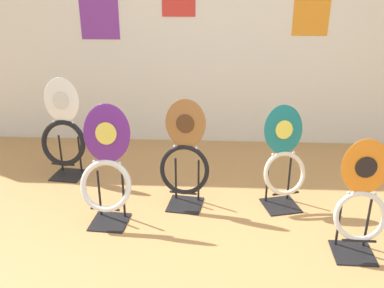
% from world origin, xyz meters
% --- Properties ---
extents(ground_plane, '(14.00, 14.00, 0.00)m').
position_xyz_m(ground_plane, '(0.00, 0.00, 0.00)').
color(ground_plane, '#B7844C').
extents(wall_back, '(8.00, 0.07, 2.60)m').
position_xyz_m(wall_back, '(-0.00, 2.47, 1.30)').
color(wall_back, silver).
rests_on(wall_back, ground_plane).
extents(toilet_seat_display_teal_sax, '(0.39, 0.34, 0.86)m').
position_xyz_m(toilet_seat_display_teal_sax, '(0.50, 1.02, 0.41)').
color(toilet_seat_display_teal_sax, black).
rests_on(toilet_seat_display_teal_sax, ground_plane).
extents(toilet_seat_display_woodgrain, '(0.42, 0.31, 0.92)m').
position_xyz_m(toilet_seat_display_woodgrain, '(-0.30, 0.98, 0.42)').
color(toilet_seat_display_woodgrain, black).
rests_on(toilet_seat_display_woodgrain, ground_plane).
extents(toilet_seat_display_purple_note, '(0.41, 0.32, 0.94)m').
position_xyz_m(toilet_seat_display_purple_note, '(-0.87, 0.71, 0.45)').
color(toilet_seat_display_purple_note, black).
rests_on(toilet_seat_display_purple_note, ground_plane).
extents(toilet_seat_display_white_plain, '(0.45, 0.31, 0.95)m').
position_xyz_m(toilet_seat_display_white_plain, '(-1.46, 1.47, 0.43)').
color(toilet_seat_display_white_plain, black).
rests_on(toilet_seat_display_white_plain, ground_plane).
extents(toilet_seat_display_orange_sun, '(0.36, 0.29, 0.85)m').
position_xyz_m(toilet_seat_display_orange_sun, '(0.92, 0.38, 0.40)').
color(toilet_seat_display_orange_sun, black).
rests_on(toilet_seat_display_orange_sun, ground_plane).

